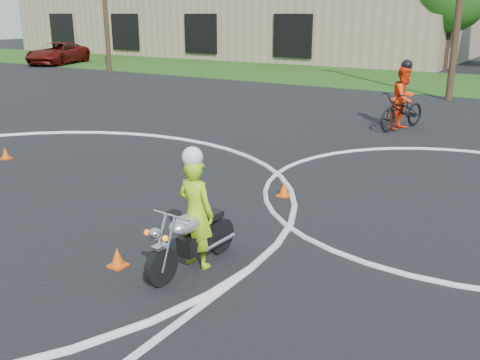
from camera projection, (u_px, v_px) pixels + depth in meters
The scene contains 8 objects.
grass_strip at pixel (379, 79), 30.15m from camera, with size 120.00×10.00×0.02m, color #1E4714.
course_markings at pixel (123, 197), 10.76m from camera, with size 19.05×19.05×0.12m.
primary_motorcycle at pixel (191, 238), 7.62m from camera, with size 0.65×1.85×0.97m.
rider_primary_grp at pixel (196, 210), 7.61m from camera, with size 0.62×0.43×1.80m.
rider_second_grp at pixel (403, 105), 16.87m from camera, with size 1.39×2.39×2.18m.
pickup_grp at pixel (58, 53), 38.63m from camera, with size 4.24×6.05×1.53m.
traffic_cones at pixel (131, 245), 8.20m from camera, with size 21.27×8.77×0.30m.
warehouse at pixel (235, 6), 48.56m from camera, with size 41.00×17.00×8.30m.
Camera 1 is at (9.59, -2.99, 3.54)m, focal length 40.00 mm.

